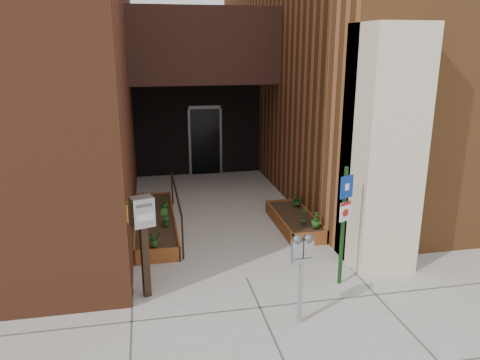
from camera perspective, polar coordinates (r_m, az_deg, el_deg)
ground at (r=8.58m, az=0.82°, el=-11.88°), size 80.00×80.00×0.00m
architecture at (r=14.39m, az=-6.03°, el=19.86°), size 20.00×14.60×10.00m
planter_left at (r=10.82m, az=-10.33°, el=-5.23°), size 0.90×3.60×0.30m
planter_right at (r=10.85m, az=6.66°, el=-5.02°), size 0.80×2.20×0.30m
handrail at (r=10.58m, az=-7.79°, el=-2.07°), size 0.04×3.34×0.90m
parking_meter at (r=6.91m, az=7.58°, el=-9.05°), size 0.32×0.15×1.43m
sign_post at (r=8.06m, az=12.59°, el=-4.05°), size 0.27×0.14×2.11m
payment_dropbox at (r=7.66m, az=-11.72°, el=-5.49°), size 0.40×0.35×1.73m
shrub_left_a at (r=9.22m, az=-10.45°, el=-6.92°), size 0.41×0.41×0.32m
shrub_left_b at (r=10.19m, az=-9.16°, el=-4.45°), size 0.28×0.28×0.36m
shrub_left_c at (r=11.20m, az=-9.21°, el=-2.64°), size 0.25×0.25×0.32m
shrub_left_d at (r=11.45m, az=-11.85°, el=-2.31°), size 0.20×0.20×0.34m
shrub_right_a at (r=10.06m, az=9.26°, el=-4.75°), size 0.20×0.20×0.36m
shrub_right_b at (r=10.20m, az=7.77°, el=-4.39°), size 0.24×0.24×0.36m
shrub_right_c at (r=11.34m, az=7.01°, el=-2.36°), size 0.38×0.38×0.31m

